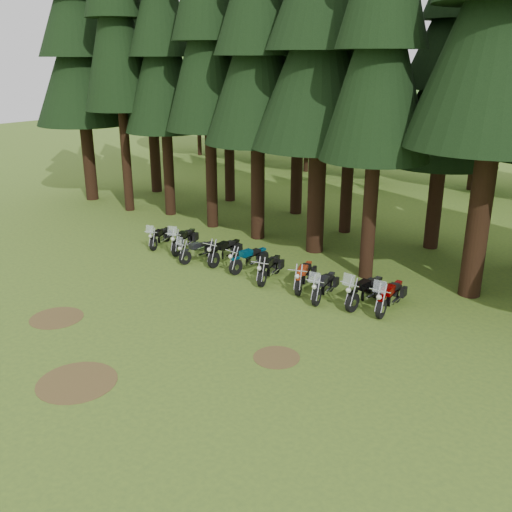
% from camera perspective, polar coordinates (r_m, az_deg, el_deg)
% --- Properties ---
extents(ground, '(120.00, 120.00, 0.00)m').
position_cam_1_polar(ground, '(19.59, -9.55, -6.50)').
color(ground, '#3F5B21').
rests_on(ground, ground).
extents(pine_front_0, '(5.49, 5.49, 16.17)m').
position_cam_1_polar(pine_front_0, '(36.17, -17.51, 20.54)').
color(pine_front_0, black).
rests_on(pine_front_0, ground).
extents(pine_front_2, '(4.32, 4.32, 16.22)m').
position_cam_1_polar(pine_front_2, '(31.51, -9.44, 21.46)').
color(pine_front_2, black).
rests_on(pine_front_2, ground).
extents(pine_front_3, '(4.32, 4.32, 17.57)m').
position_cam_1_polar(pine_front_3, '(28.87, -4.91, 23.45)').
color(pine_front_3, black).
rests_on(pine_front_3, ground).
extents(pine_front_4, '(4.95, 4.95, 16.33)m').
position_cam_1_polar(pine_front_4, '(26.75, 0.19, 22.24)').
color(pine_front_4, black).
rests_on(pine_front_4, ground).
extents(pine_front_5, '(5.81, 5.81, 16.72)m').
position_cam_1_polar(pine_front_5, '(24.91, 6.70, 22.85)').
color(pine_front_5, black).
rests_on(pine_front_5, ground).
extents(pine_front_6, '(4.15, 4.15, 16.75)m').
position_cam_1_polar(pine_front_6, '(22.03, 12.66, 23.06)').
color(pine_front_6, black).
rests_on(pine_front_6, ground).
extents(pine_back_0, '(5.00, 5.00, 17.21)m').
position_cam_1_polar(pine_back_0, '(37.47, -10.84, 21.94)').
color(pine_back_0, black).
rests_on(pine_back_0, ground).
extents(pine_back_1, '(4.52, 4.52, 16.22)m').
position_cam_1_polar(pine_back_1, '(34.41, -2.86, 21.49)').
color(pine_back_1, black).
rests_on(pine_back_1, ground).
extents(pine_back_2, '(4.85, 4.85, 16.30)m').
position_cam_1_polar(pine_back_2, '(31.48, 4.44, 21.74)').
color(pine_back_2, black).
rests_on(pine_back_2, ground).
extents(pine_back_3, '(4.35, 4.35, 16.20)m').
position_cam_1_polar(pine_back_3, '(28.13, 9.92, 21.68)').
color(pine_back_3, black).
rests_on(pine_back_3, ground).
extents(pine_back_4, '(4.94, 4.94, 13.78)m').
position_cam_1_polar(pine_back_4, '(26.53, 18.84, 17.99)').
color(pine_back_4, black).
rests_on(pine_back_4, ground).
extents(decid_0, '(8.00, 7.78, 10.00)m').
position_cam_1_polar(decid_0, '(51.18, -5.74, 16.48)').
color(decid_0, black).
rests_on(decid_0, ground).
extents(decid_1, '(7.91, 7.69, 9.88)m').
position_cam_1_polar(decid_1, '(47.55, 0.25, 16.27)').
color(decid_1, black).
rests_on(decid_1, ground).
extents(decid_2, '(6.72, 6.53, 8.40)m').
position_cam_1_polar(decid_2, '(43.59, 5.37, 14.75)').
color(decid_2, black).
rests_on(decid_2, ground).
extents(decid_3, '(6.12, 5.95, 7.65)m').
position_cam_1_polar(decid_3, '(41.11, 12.50, 13.48)').
color(decid_3, black).
rests_on(decid_3, ground).
extents(decid_4, '(5.93, 5.76, 7.41)m').
position_cam_1_polar(decid_4, '(39.92, 21.55, 12.24)').
color(decid_4, black).
rests_on(decid_4, ground).
extents(dirt_patch_0, '(1.80, 1.80, 0.01)m').
position_cam_1_polar(dirt_patch_0, '(20.73, -19.32, -5.86)').
color(dirt_patch_0, '#4C3D1E').
rests_on(dirt_patch_0, ground).
extents(dirt_patch_1, '(1.40, 1.40, 0.01)m').
position_cam_1_polar(dirt_patch_1, '(17.21, 2.07, -10.08)').
color(dirt_patch_1, '#4C3D1E').
rests_on(dirt_patch_1, ground).
extents(dirt_patch_2, '(2.20, 2.20, 0.01)m').
position_cam_1_polar(dirt_patch_2, '(16.76, -17.47, -11.93)').
color(dirt_patch_2, '#4C3D1E').
rests_on(dirt_patch_2, ground).
extents(motorcycle_0, '(0.96, 1.96, 1.27)m').
position_cam_1_polar(motorcycle_0, '(27.06, -9.59, 1.86)').
color(motorcycle_0, black).
rests_on(motorcycle_0, ground).
extents(motorcycle_1, '(1.05, 2.30, 1.48)m').
position_cam_1_polar(motorcycle_1, '(26.20, -7.21, 1.55)').
color(motorcycle_1, black).
rests_on(motorcycle_1, ground).
extents(motorcycle_2, '(0.52, 2.06, 1.29)m').
position_cam_1_polar(motorcycle_2, '(24.90, -5.85, 0.50)').
color(motorcycle_2, black).
rests_on(motorcycle_2, ground).
extents(motorcycle_3, '(0.40, 2.30, 0.93)m').
position_cam_1_polar(motorcycle_3, '(24.59, -3.11, 0.43)').
color(motorcycle_3, black).
rests_on(motorcycle_3, ground).
extents(motorcycle_4, '(0.41, 2.21, 0.90)m').
position_cam_1_polar(motorcycle_4, '(23.70, -0.67, -0.34)').
color(motorcycle_4, black).
rests_on(motorcycle_4, ground).
extents(motorcycle_5, '(0.70, 2.16, 0.90)m').
position_cam_1_polar(motorcycle_5, '(22.66, 1.37, -1.29)').
color(motorcycle_5, black).
rests_on(motorcycle_5, ground).
extents(motorcycle_6, '(0.90, 2.14, 0.91)m').
position_cam_1_polar(motorcycle_6, '(21.97, 4.79, -2.03)').
color(motorcycle_6, black).
rests_on(motorcycle_6, ground).
extents(motorcycle_7, '(0.69, 2.18, 1.37)m').
position_cam_1_polar(motorcycle_7, '(21.08, 6.80, -3.06)').
color(motorcycle_7, black).
rests_on(motorcycle_7, ground).
extents(motorcycle_8, '(0.50, 2.38, 1.50)m').
position_cam_1_polar(motorcycle_8, '(20.76, 10.85, -3.52)').
color(motorcycle_8, black).
rests_on(motorcycle_8, ground).
extents(motorcycle_9, '(0.54, 2.35, 1.47)m').
position_cam_1_polar(motorcycle_9, '(20.52, 13.22, -4.01)').
color(motorcycle_9, black).
rests_on(motorcycle_9, ground).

